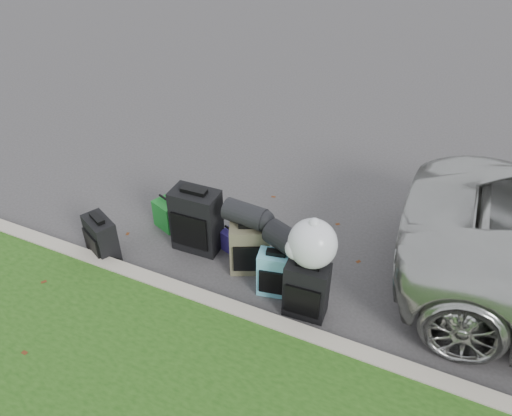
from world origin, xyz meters
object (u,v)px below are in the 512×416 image
at_px(suitcase_large_black_right, 306,290).
at_px(tote_green, 168,214).
at_px(suitcase_large_black_left, 197,220).
at_px(suitcase_teal, 275,273).
at_px(suitcase_small_black, 102,238).
at_px(tote_navy, 232,241).
at_px(suitcase_olive, 250,248).

distance_m(suitcase_large_black_right, tote_green, 2.25).
relative_size(suitcase_large_black_left, suitcase_teal, 1.50).
bearing_deg(suitcase_small_black, tote_navy, 54.99).
relative_size(suitcase_large_black_left, suitcase_large_black_right, 1.23).
height_order(suitcase_teal, tote_navy, suitcase_teal).
bearing_deg(tote_green, suitcase_olive, 7.75).
relative_size(tote_green, tote_navy, 1.44).
relative_size(suitcase_teal, suitcase_large_black_right, 0.82).
distance_m(suitcase_small_black, suitcase_olive, 1.79).
xyz_separation_m(suitcase_teal, tote_green, (-1.73, 0.52, -0.08)).
bearing_deg(suitcase_teal, suitcase_large_black_left, 152.89).
bearing_deg(suitcase_large_black_right, suitcase_olive, 151.50).
xyz_separation_m(suitcase_small_black, suitcase_large_black_right, (2.53, 0.17, 0.06)).
relative_size(suitcase_olive, suitcase_large_black_right, 0.94).
bearing_deg(suitcase_large_black_left, tote_green, 157.88).
relative_size(suitcase_large_black_left, tote_navy, 3.11).
height_order(suitcase_large_black_left, tote_green, suitcase_large_black_left).
bearing_deg(tote_green, suitcase_large_black_left, 0.51).
xyz_separation_m(suitcase_small_black, tote_navy, (1.35, 0.76, -0.14)).
bearing_deg(suitcase_large_black_right, suitcase_small_black, 179.64).
bearing_deg(suitcase_teal, suitcase_large_black_right, -32.18).
bearing_deg(tote_green, suitcase_teal, 3.74).
height_order(suitcase_olive, tote_green, suitcase_olive).
distance_m(suitcase_small_black, tote_navy, 1.56).
bearing_deg(suitcase_olive, suitcase_small_black, 172.51).
distance_m(suitcase_teal, tote_navy, 0.90).
distance_m(suitcase_large_black_left, suitcase_olive, 0.77).
relative_size(suitcase_small_black, tote_navy, 2.09).
relative_size(suitcase_small_black, suitcase_large_black_left, 0.67).
height_order(suitcase_large_black_left, suitcase_olive, suitcase_large_black_left).
distance_m(suitcase_large_black_left, suitcase_large_black_right, 1.66).
bearing_deg(suitcase_large_black_right, suitcase_large_black_left, 159.37).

